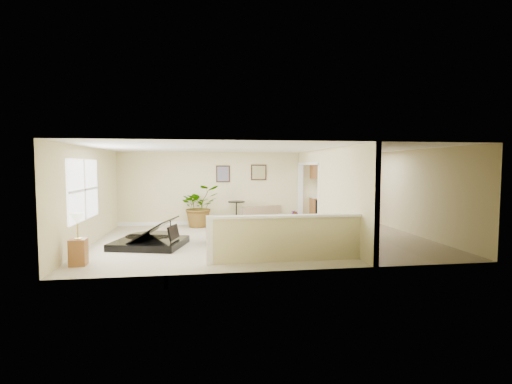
{
  "coord_description": "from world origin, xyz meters",
  "views": [
    {
      "loc": [
        -1.59,
        -9.89,
        2.02
      ],
      "look_at": [
        -0.16,
        0.4,
        1.29
      ],
      "focal_mm": 26.0,
      "sensor_mm": 36.0,
      "label": 1
    }
  ],
  "objects": [
    {
      "name": "interior_partition",
      "position": [
        1.8,
        0.25,
        1.22
      ],
      "size": [
        0.18,
        5.99,
        2.5
      ],
      "color": "beige",
      "rests_on": "floor"
    },
    {
      "name": "floor",
      "position": [
        0.0,
        0.0,
        0.0
      ],
      "size": [
        9.0,
        9.0,
        0.0
      ],
      "primitive_type": "plane",
      "color": "#C3B498",
      "rests_on": "ground"
    },
    {
      "name": "small_plant",
      "position": [
        1.45,
        2.37,
        0.21
      ],
      "size": [
        0.33,
        0.33,
        0.49
      ],
      "color": "black",
      "rests_on": "floor"
    },
    {
      "name": "piano_bench",
      "position": [
        -1.38,
        -0.23,
        0.23
      ],
      "size": [
        0.39,
        0.71,
        0.46
      ],
      "primitive_type": "cube",
      "rotation": [
        0.0,
        0.0,
        0.05
      ],
      "color": "black",
      "rests_on": "floor"
    },
    {
      "name": "loveseat",
      "position": [
        0.49,
        2.49,
        0.32
      ],
      "size": [
        1.76,
        1.34,
        0.84
      ],
      "rotation": [
        0.0,
        0.0,
        0.38
      ],
      "color": "tan",
      "rests_on": "floor"
    },
    {
      "name": "kitchen_vinyl",
      "position": [
        3.15,
        0.0,
        0.0
      ],
      "size": [
        2.7,
        6.0,
        0.01
      ],
      "primitive_type": "cube",
      "color": "gray",
      "rests_on": "floor"
    },
    {
      "name": "front_wall",
      "position": [
        0.0,
        -3.0,
        1.25
      ],
      "size": [
        9.0,
        0.04,
        2.5
      ],
      "primitive_type": "cube",
      "color": "beige",
      "rests_on": "floor"
    },
    {
      "name": "back_wall",
      "position": [
        0.0,
        3.0,
        1.25
      ],
      "size": [
        9.0,
        0.04,
        2.5
      ],
      "primitive_type": "cube",
      "color": "beige",
      "rests_on": "floor"
    },
    {
      "name": "wall_art_left",
      "position": [
        -0.95,
        2.97,
        1.75
      ],
      "size": [
        0.48,
        0.04,
        0.58
      ],
      "color": "#321F12",
      "rests_on": "back_wall"
    },
    {
      "name": "wall_mirror",
      "position": [
        0.3,
        2.97,
        1.8
      ],
      "size": [
        0.55,
        0.04,
        0.55
      ],
      "color": "#321F12",
      "rests_on": "back_wall"
    },
    {
      "name": "left_window",
      "position": [
        -4.49,
        -0.5,
        1.45
      ],
      "size": [
        0.05,
        2.15,
        1.45
      ],
      "primitive_type": "cube",
      "color": "white",
      "rests_on": "left_wall"
    },
    {
      "name": "ceiling",
      "position": [
        0.0,
        0.0,
        2.5
      ],
      "size": [
        9.0,
        6.0,
        0.04
      ],
      "primitive_type": "cube",
      "color": "white",
      "rests_on": "back_wall"
    },
    {
      "name": "lamp_stand",
      "position": [
        -4.15,
        -2.03,
        0.45
      ],
      "size": [
        0.33,
        0.33,
        1.07
      ],
      "color": "#9C6533",
      "rests_on": "floor"
    },
    {
      "name": "left_wall",
      "position": [
        -4.5,
        0.0,
        1.25
      ],
      "size": [
        0.04,
        6.0,
        2.5
      ],
      "primitive_type": "cube",
      "color": "beige",
      "rests_on": "floor"
    },
    {
      "name": "piano",
      "position": [
        -3.02,
        -0.26,
        0.65
      ],
      "size": [
        2.22,
        2.22,
        1.57
      ],
      "rotation": [
        0.0,
        0.0,
        -0.25
      ],
      "color": "black",
      "rests_on": "floor"
    },
    {
      "name": "kitchen_cabinets",
      "position": [
        3.19,
        2.73,
        0.87
      ],
      "size": [
        2.36,
        0.65,
        2.33
      ],
      "color": "#9C6533",
      "rests_on": "floor"
    },
    {
      "name": "palm_plant",
      "position": [
        -1.76,
        2.5,
        0.69
      ],
      "size": [
        1.55,
        1.45,
        1.4
      ],
      "color": "black",
      "rests_on": "floor"
    },
    {
      "name": "accent_table",
      "position": [
        -0.52,
        2.59,
        0.53
      ],
      "size": [
        0.57,
        0.57,
        0.83
      ],
      "color": "black",
      "rests_on": "floor"
    },
    {
      "name": "pony_half_wall",
      "position": [
        0.08,
        -2.3,
        0.52
      ],
      "size": [
        3.42,
        0.22,
        1.0
      ],
      "color": "beige",
      "rests_on": "floor"
    },
    {
      "name": "right_wall",
      "position": [
        4.5,
        0.0,
        1.25
      ],
      "size": [
        0.04,
        6.0,
        2.5
      ],
      "primitive_type": "cube",
      "color": "beige",
      "rests_on": "floor"
    }
  ]
}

